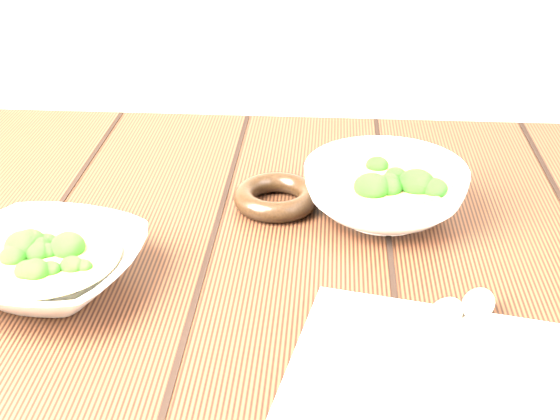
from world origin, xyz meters
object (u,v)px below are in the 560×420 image
(table, at_px, (231,335))
(napkin, at_px, (429,375))
(soup_bowl_back, at_px, (385,189))
(trivet, at_px, (276,197))
(soup_bowl_front, at_px, (47,265))

(table, bearing_deg, napkin, -45.68)
(soup_bowl_back, relative_size, trivet, 2.44)
(soup_bowl_back, xyz_separation_m, trivet, (-0.13, 0.01, -0.02))
(soup_bowl_front, relative_size, trivet, 2.12)
(soup_bowl_back, bearing_deg, table, -152.02)
(soup_bowl_back, xyz_separation_m, napkin, (0.02, -0.30, -0.03))
(napkin, bearing_deg, soup_bowl_front, 173.70)
(soup_bowl_back, distance_m, trivet, 0.13)
(table, height_order, trivet, trivet)
(trivet, xyz_separation_m, napkin, (0.15, -0.31, -0.01))
(soup_bowl_front, height_order, soup_bowl_back, soup_bowl_back)
(napkin, bearing_deg, soup_bowl_back, 106.25)
(soup_bowl_back, height_order, napkin, soup_bowl_back)
(soup_bowl_front, xyz_separation_m, soup_bowl_back, (0.35, 0.18, 0.01))
(trivet, distance_m, napkin, 0.35)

